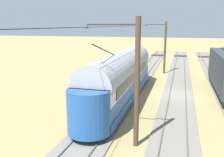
# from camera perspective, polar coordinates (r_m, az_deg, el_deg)

# --- Properties ---
(ground_plane) EXTENTS (220.00, 220.00, 0.00)m
(ground_plane) POSITION_cam_1_polar(r_m,az_deg,el_deg) (24.61, 14.60, -3.73)
(ground_plane) COLOR #9E8956
(track_adjacent_siding) EXTENTS (2.80, 80.00, 0.18)m
(track_adjacent_siding) POSITION_cam_1_polar(r_m,az_deg,el_deg) (24.90, 14.62, -3.42)
(track_adjacent_siding) COLOR slate
(track_adjacent_siding) RESTS_ON ground
(track_third_siding) EXTENTS (2.80, 80.00, 0.18)m
(track_third_siding) POSITION_cam_1_polar(r_m,az_deg,el_deg) (25.37, 3.80, -2.75)
(track_third_siding) COLOR slate
(track_third_siding) RESTS_ON ground
(vintage_streetcar) EXTENTS (2.65, 18.40, 5.32)m
(vintage_streetcar) POSITION_cam_1_polar(r_m,az_deg,el_deg) (21.74, 2.12, 0.74)
(vintage_streetcar) COLOR #1E4C93
(vintage_streetcar) RESTS_ON ground
(catenary_pole_foreground) EXTENTS (2.96, 0.28, 6.96)m
(catenary_pole_foreground) POSITION_cam_1_polar(r_m,az_deg,el_deg) (34.85, 11.78, 7.07)
(catenary_pole_foreground) COLOR #423323
(catenary_pole_foreground) RESTS_ON ground
(catenary_pole_mid_near) EXTENTS (2.96, 0.28, 6.96)m
(catenary_pole_mid_near) POSITION_cam_1_polar(r_m,az_deg,el_deg) (13.26, 5.34, -0.58)
(catenary_pole_mid_near) COLOR #423323
(catenary_pole_mid_near) RESTS_ON ground
(overhead_wire_run) EXTENTS (2.75, 47.83, 0.18)m
(overhead_wire_run) POSITION_cam_1_polar(r_m,az_deg,el_deg) (14.36, -4.37, 11.55)
(overhead_wire_run) COLOR black
(overhead_wire_run) RESTS_ON ground
(spare_tie_stack) EXTENTS (2.40, 2.40, 0.54)m
(spare_tie_stack) POSITION_cam_1_polar(r_m,az_deg,el_deg) (33.18, 0.66, 1.19)
(spare_tie_stack) COLOR #382819
(spare_tie_stack) RESTS_ON ground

